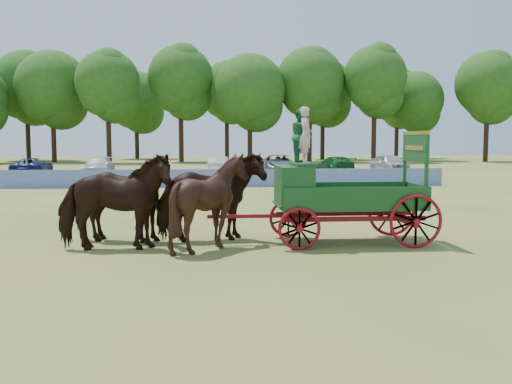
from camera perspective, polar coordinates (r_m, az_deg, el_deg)
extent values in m
plane|color=#9C8646|center=(15.74, 3.36, -4.88)|extent=(160.00, 160.00, 0.00)
imported|color=black|center=(14.61, -13.99, -1.01)|extent=(2.90, 1.37, 2.43)
imported|color=black|center=(15.69, -13.38, -0.58)|extent=(3.08, 1.87, 2.43)
imported|color=black|center=(14.43, -4.54, -0.94)|extent=(2.35, 2.12, 2.43)
imported|color=black|center=(15.52, -4.58, -0.51)|extent=(3.09, 1.91, 2.43)
cube|color=maroon|center=(15.23, 3.77, -2.94)|extent=(0.12, 2.00, 0.12)
cube|color=maroon|center=(15.97, 14.48, -2.71)|extent=(0.12, 2.00, 0.12)
cube|color=maroon|center=(14.99, 9.78, -2.67)|extent=(3.80, 0.10, 0.12)
cube|color=maroon|center=(16.05, 8.77, -2.14)|extent=(3.80, 0.10, 0.12)
cube|color=maroon|center=(15.10, 0.40, -2.43)|extent=(2.80, 0.09, 0.09)
cube|color=#1A4A18|center=(15.48, 9.28, -1.37)|extent=(3.80, 1.80, 0.10)
cube|color=#1A4A18|center=(14.61, 10.15, -0.60)|extent=(3.80, 0.06, 0.55)
cube|color=#1A4A18|center=(16.30, 8.53, 0.03)|extent=(3.80, 0.06, 0.55)
cube|color=#1A4A18|center=(16.02, 15.82, -0.20)|extent=(0.06, 1.80, 0.55)
cube|color=#1A4A18|center=(15.13, 3.79, 0.63)|extent=(0.85, 1.70, 1.05)
cube|color=#1A4A18|center=(15.13, 4.74, 2.78)|extent=(0.55, 1.50, 0.08)
cube|color=#1A4A18|center=(15.09, 2.36, -0.14)|extent=(0.10, 1.60, 0.65)
cube|color=#1A4A18|center=(15.15, 3.04, -1.27)|extent=(0.55, 1.60, 0.06)
cube|color=#1A4A18|center=(15.20, 16.67, 1.95)|extent=(0.08, 0.08, 1.80)
cube|color=#1A4A18|center=(16.70, 14.64, 2.28)|extent=(0.08, 0.08, 1.80)
cube|color=#1A4A18|center=(15.93, 15.66, 4.28)|extent=(0.07, 1.75, 0.75)
cube|color=gold|center=(15.93, 15.70, 5.72)|extent=(0.08, 1.80, 0.09)
cube|color=gold|center=(15.91, 15.53, 4.28)|extent=(0.02, 1.30, 0.12)
torus|color=maroon|center=(14.31, 4.36, -3.68)|extent=(1.09, 0.09, 1.09)
torus|color=maroon|center=(16.17, 3.25, -2.64)|extent=(1.09, 0.09, 1.09)
torus|color=maroon|center=(15.07, 15.70, -2.83)|extent=(1.39, 0.09, 1.39)
torus|color=maroon|center=(16.85, 13.41, -1.94)|extent=(1.39, 0.09, 1.39)
imported|color=#D3A1A6|center=(14.77, 5.00, 5.69)|extent=(0.35, 0.53, 1.45)
imported|color=#256238|center=(15.46, 4.54, 5.65)|extent=(0.54, 0.70, 1.44)
cube|color=#203EB2|center=(33.42, -2.88, 1.41)|extent=(26.00, 0.08, 1.05)
imported|color=navy|center=(47.35, -21.47, 2.37)|extent=(2.32, 4.92, 1.36)
imported|color=silver|center=(46.15, -15.46, 2.50)|extent=(1.96, 4.82, 1.40)
imported|color=#333338|center=(44.70, -10.05, 2.55)|extent=(1.87, 4.28, 1.44)
imported|color=silver|center=(46.32, -3.73, 2.69)|extent=(1.86, 4.35, 1.39)
imported|color=slate|center=(46.56, 2.32, 2.80)|extent=(2.68, 5.60, 1.54)
imported|color=#144C1E|center=(46.42, 7.90, 2.67)|extent=(2.64, 5.12, 1.42)
imported|color=#B2B2B7|center=(48.67, 13.19, 2.80)|extent=(2.42, 4.88, 1.60)
cylinder|color=#382314|center=(75.13, -19.56, 4.77)|extent=(0.60, 0.60, 5.03)
sphere|color=#224C14|center=(75.41, -19.72, 9.90)|extent=(8.88, 8.88, 8.88)
cylinder|color=#382314|center=(69.95, -14.50, 4.94)|extent=(0.60, 0.60, 5.16)
sphere|color=#224C14|center=(70.27, -14.63, 10.59)|extent=(7.55, 7.55, 7.55)
cylinder|color=#382314|center=(71.49, -7.49, 5.24)|extent=(0.60, 0.60, 5.60)
sphere|color=#224C14|center=(71.89, -7.56, 11.24)|extent=(8.06, 8.06, 8.06)
cylinder|color=#382314|center=(69.95, -0.62, 4.95)|extent=(0.60, 0.60, 4.78)
sphere|color=#224C14|center=(70.21, -0.62, 10.19)|extent=(8.73, 8.73, 8.73)
cylinder|color=#382314|center=(72.12, 5.37, 5.19)|extent=(0.60, 0.60, 5.42)
sphere|color=#224C14|center=(72.48, 5.42, 10.95)|extent=(8.57, 8.57, 8.57)
cylinder|color=#382314|center=(72.63, 11.69, 5.21)|extent=(0.60, 0.60, 5.68)
sphere|color=#224C14|center=(73.04, 11.81, 11.20)|extent=(7.79, 7.79, 7.79)
cylinder|color=#382314|center=(78.20, 15.51, 4.63)|extent=(0.60, 0.60, 4.33)
sphere|color=#224C14|center=(78.38, 15.62, 8.89)|extent=(7.39, 7.39, 7.39)
cylinder|color=#382314|center=(77.79, 22.01, 4.79)|extent=(0.60, 0.60, 5.29)
sphere|color=#224C14|center=(78.11, 22.19, 10.00)|extent=(8.13, 8.13, 8.13)
cylinder|color=#382314|center=(82.08, -21.82, 4.86)|extent=(0.60, 0.60, 5.47)
sphere|color=#224C14|center=(82.40, -22.00, 9.97)|extent=(8.93, 8.93, 8.93)
cylinder|color=#382314|center=(84.69, -11.81, 4.83)|extent=(0.60, 0.60, 4.60)
sphere|color=#224C14|center=(84.88, -11.89, 9.00)|extent=(8.28, 8.28, 8.28)
cylinder|color=#382314|center=(82.96, -2.93, 5.22)|extent=(0.60, 0.60, 5.44)
sphere|color=#224C14|center=(83.28, -2.95, 10.25)|extent=(7.88, 7.88, 7.88)
cylinder|color=#382314|center=(80.72, 6.66, 5.13)|extent=(0.60, 0.60, 5.26)
sphere|color=#224C14|center=(81.02, 6.71, 10.13)|extent=(8.58, 8.58, 8.58)
cylinder|color=#382314|center=(88.83, 13.87, 4.95)|extent=(0.60, 0.60, 5.05)
sphere|color=#224C14|center=(89.07, 13.96, 9.31)|extent=(7.92, 7.92, 7.92)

